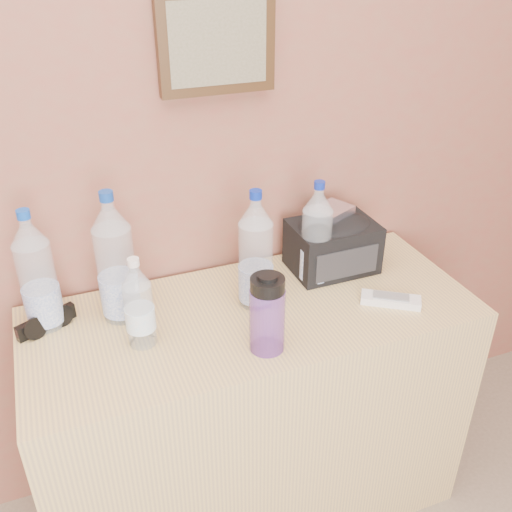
{
  "coord_description": "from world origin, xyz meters",
  "views": [
    {
      "loc": [
        -0.02,
        0.56,
        1.65
      ],
      "look_at": [
        0.42,
        1.71,
        0.93
      ],
      "focal_mm": 40.0,
      "sensor_mm": 36.0,
      "label": 1
    }
  ],
  "objects_px": {
    "pet_large_a": "(37,277)",
    "dresser": "(254,413)",
    "pet_small": "(139,307)",
    "pet_large_d": "(256,256)",
    "pet_large_b": "(116,264)",
    "toiletry_bag": "(333,243)",
    "nalgene_bottle": "(267,313)",
    "foil_packet": "(332,211)",
    "sunglasses": "(46,322)",
    "ac_remote": "(391,300)",
    "pet_large_c": "(316,239)"
  },
  "relations": [
    {
      "from": "pet_large_a",
      "to": "dresser",
      "type": "bearing_deg",
      "value": -15.13
    },
    {
      "from": "dresser",
      "to": "pet_large_a",
      "type": "distance_m",
      "value": 0.75
    },
    {
      "from": "pet_small",
      "to": "pet_large_d",
      "type": "bearing_deg",
      "value": 10.72
    },
    {
      "from": "pet_large_b",
      "to": "toiletry_bag",
      "type": "relative_size",
      "value": 1.45
    },
    {
      "from": "nalgene_bottle",
      "to": "foil_packet",
      "type": "bearing_deg",
      "value": 42.75
    },
    {
      "from": "pet_large_d",
      "to": "pet_small",
      "type": "relative_size",
      "value": 1.38
    },
    {
      "from": "pet_large_b",
      "to": "dresser",
      "type": "bearing_deg",
      "value": -18.46
    },
    {
      "from": "sunglasses",
      "to": "dresser",
      "type": "bearing_deg",
      "value": -38.04
    },
    {
      "from": "ac_remote",
      "to": "foil_packet",
      "type": "height_order",
      "value": "foil_packet"
    },
    {
      "from": "nalgene_bottle",
      "to": "toiletry_bag",
      "type": "distance_m",
      "value": 0.43
    },
    {
      "from": "sunglasses",
      "to": "pet_large_c",
      "type": "bearing_deg",
      "value": -28.26
    },
    {
      "from": "toiletry_bag",
      "to": "pet_small",
      "type": "bearing_deg",
      "value": -166.52
    },
    {
      "from": "sunglasses",
      "to": "pet_large_b",
      "type": "bearing_deg",
      "value": -28.44
    },
    {
      "from": "pet_large_d",
      "to": "toiletry_bag",
      "type": "xyz_separation_m",
      "value": [
        0.28,
        0.09,
        -0.06
      ]
    },
    {
      "from": "pet_large_a",
      "to": "sunglasses",
      "type": "height_order",
      "value": "pet_large_a"
    },
    {
      "from": "nalgene_bottle",
      "to": "sunglasses",
      "type": "xyz_separation_m",
      "value": [
        -0.49,
        0.28,
        -0.08
      ]
    },
    {
      "from": "dresser",
      "to": "pet_large_c",
      "type": "height_order",
      "value": "pet_large_c"
    },
    {
      "from": "pet_large_a",
      "to": "pet_large_c",
      "type": "height_order",
      "value": "pet_large_a"
    },
    {
      "from": "pet_large_a",
      "to": "pet_small",
      "type": "relative_size",
      "value": 1.36
    },
    {
      "from": "pet_large_b",
      "to": "sunglasses",
      "type": "bearing_deg",
      "value": 176.44
    },
    {
      "from": "pet_large_a",
      "to": "sunglasses",
      "type": "bearing_deg",
      "value": -97.95
    },
    {
      "from": "dresser",
      "to": "pet_small",
      "type": "bearing_deg",
      "value": -175.52
    },
    {
      "from": "pet_small",
      "to": "sunglasses",
      "type": "height_order",
      "value": "pet_small"
    },
    {
      "from": "pet_large_c",
      "to": "ac_remote",
      "type": "bearing_deg",
      "value": -51.85
    },
    {
      "from": "sunglasses",
      "to": "ac_remote",
      "type": "xyz_separation_m",
      "value": [
        0.88,
        -0.23,
        -0.01
      ]
    },
    {
      "from": "dresser",
      "to": "pet_large_d",
      "type": "distance_m",
      "value": 0.53
    },
    {
      "from": "pet_large_b",
      "to": "pet_large_c",
      "type": "xyz_separation_m",
      "value": [
        0.55,
        -0.03,
        -0.02
      ]
    },
    {
      "from": "pet_large_a",
      "to": "nalgene_bottle",
      "type": "height_order",
      "value": "pet_large_a"
    },
    {
      "from": "ac_remote",
      "to": "toiletry_bag",
      "type": "bearing_deg",
      "value": 138.93
    },
    {
      "from": "pet_large_a",
      "to": "sunglasses",
      "type": "relative_size",
      "value": 2.08
    },
    {
      "from": "ac_remote",
      "to": "pet_large_b",
      "type": "bearing_deg",
      "value": -163.68
    },
    {
      "from": "pet_small",
      "to": "nalgene_bottle",
      "type": "xyz_separation_m",
      "value": [
        0.28,
        -0.13,
        -0.0
      ]
    },
    {
      "from": "nalgene_bottle",
      "to": "pet_large_b",
      "type": "bearing_deg",
      "value": 138.96
    },
    {
      "from": "dresser",
      "to": "pet_small",
      "type": "relative_size",
      "value": 5.04
    },
    {
      "from": "pet_large_c",
      "to": "ac_remote",
      "type": "distance_m",
      "value": 0.26
    },
    {
      "from": "pet_large_d",
      "to": "nalgene_bottle",
      "type": "xyz_separation_m",
      "value": [
        -0.05,
        -0.19,
        -0.04
      ]
    },
    {
      "from": "pet_large_c",
      "to": "pet_large_d",
      "type": "relative_size",
      "value": 0.93
    },
    {
      "from": "foil_packet",
      "to": "ac_remote",
      "type": "bearing_deg",
      "value": -77.32
    },
    {
      "from": "pet_large_a",
      "to": "ac_remote",
      "type": "distance_m",
      "value": 0.92
    },
    {
      "from": "pet_small",
      "to": "toiletry_bag",
      "type": "distance_m",
      "value": 0.62
    },
    {
      "from": "pet_large_a",
      "to": "toiletry_bag",
      "type": "relative_size",
      "value": 1.33
    },
    {
      "from": "pet_large_a",
      "to": "pet_large_b",
      "type": "bearing_deg",
      "value": -9.08
    },
    {
      "from": "sunglasses",
      "to": "foil_packet",
      "type": "distance_m",
      "value": 0.84
    },
    {
      "from": "pet_large_a",
      "to": "pet_large_d",
      "type": "xyz_separation_m",
      "value": [
        0.54,
        -0.1,
        0.0
      ]
    },
    {
      "from": "dresser",
      "to": "pet_large_c",
      "type": "relative_size",
      "value": 3.9
    },
    {
      "from": "pet_large_a",
      "to": "toiletry_bag",
      "type": "distance_m",
      "value": 0.82
    },
    {
      "from": "pet_large_a",
      "to": "nalgene_bottle",
      "type": "bearing_deg",
      "value": -30.9
    },
    {
      "from": "pet_large_a",
      "to": "ac_remote",
      "type": "height_order",
      "value": "pet_large_a"
    },
    {
      "from": "pet_large_b",
      "to": "toiletry_bag",
      "type": "height_order",
      "value": "pet_large_b"
    },
    {
      "from": "dresser",
      "to": "toiletry_bag",
      "type": "bearing_deg",
      "value": 22.55
    }
  ]
}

